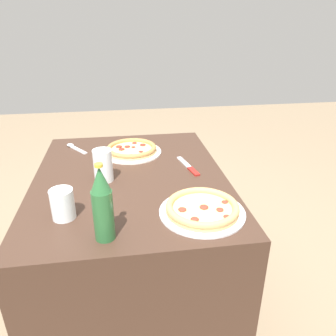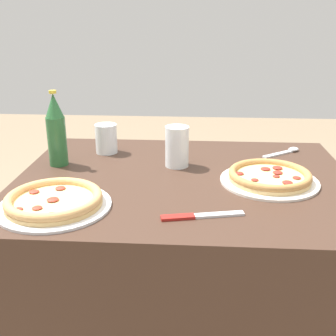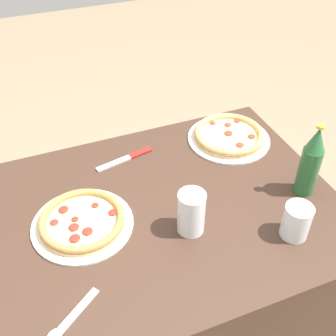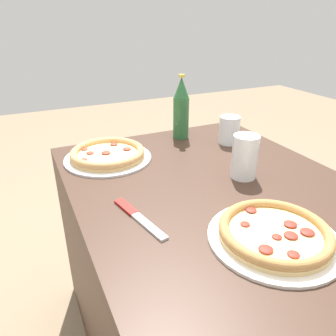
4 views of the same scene
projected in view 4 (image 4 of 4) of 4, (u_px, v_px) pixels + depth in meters
table at (211, 279)px, 1.16m from camera, size 1.10×0.85×0.74m
pizza_margherita at (274, 234)px, 0.76m from camera, size 0.31×0.31×0.04m
pizza_salami at (108, 154)px, 1.19m from camera, size 0.32×0.32×0.04m
glass_orange_juice at (245, 158)px, 1.04m from camera, size 0.08×0.08×0.14m
glass_iced_tea at (229, 131)px, 1.33m from camera, size 0.08×0.08×0.11m
beer_bottle at (181, 109)px, 1.35m from camera, size 0.07×0.07×0.26m
knife at (137, 216)px, 0.86m from camera, size 0.22×0.07×0.01m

